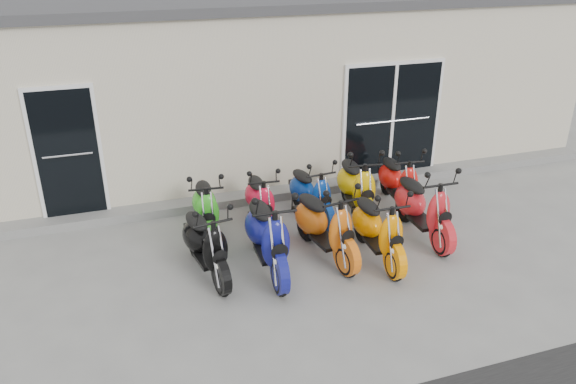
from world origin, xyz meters
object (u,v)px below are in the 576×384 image
object	(u,v)px
scooter_back_yellow	(357,179)
scooter_back_red	(260,194)
scooter_back_blue	(311,187)
scooter_back_extra	(399,175)
scooter_front_red	(424,199)
scooter_front_blue	(267,227)
scooter_front_orange_a	(325,217)
scooter_front_orange_b	(378,221)
scooter_front_black	(205,236)
scooter_back_green	(205,201)

from	to	relation	value
scooter_back_yellow	scooter_back_red	bearing A→B (deg)	-175.35
scooter_back_blue	scooter_back_extra	xyz separation A→B (m)	(1.63, -0.02, 0.02)
scooter_back_red	scooter_back_extra	size ratio (longest dim) A/B	0.96
scooter_back_blue	scooter_back_red	bearing A→B (deg)	173.86
scooter_back_extra	scooter_front_red	bearing A→B (deg)	-93.58
scooter_front_blue	scooter_back_extra	size ratio (longest dim) A/B	1.14
scooter_front_orange_a	scooter_back_extra	bearing A→B (deg)	23.65
scooter_front_blue	scooter_back_blue	distance (m)	1.74
scooter_back_red	scooter_front_orange_a	bearing A→B (deg)	-57.65
scooter_front_orange_a	scooter_front_orange_b	xyz separation A→B (m)	(0.71, -0.31, -0.03)
scooter_front_orange_a	scooter_front_blue	bearing A→B (deg)	176.80
scooter_front_orange_b	scooter_back_red	distance (m)	2.05
scooter_back_red	scooter_back_yellow	bearing A→B (deg)	0.78
scooter_front_black	scooter_back_red	distance (m)	1.61
scooter_back_extra	scooter_back_yellow	bearing A→B (deg)	-168.52
scooter_back_red	scooter_back_blue	world-z (taller)	scooter_back_blue
scooter_front_red	scooter_back_extra	size ratio (longest dim) A/B	1.10
scooter_front_blue	scooter_back_yellow	xyz separation A→B (m)	(1.92, 1.20, -0.02)
scooter_front_black	scooter_back_extra	size ratio (longest dim) A/B	1.02
scooter_front_orange_a	scooter_back_green	distance (m)	1.94
scooter_front_blue	scooter_back_yellow	world-z (taller)	scooter_front_blue
scooter_front_orange_a	scooter_back_blue	bearing A→B (deg)	69.91
scooter_front_black	scooter_back_yellow	bearing A→B (deg)	12.09
scooter_back_yellow	scooter_front_orange_a	bearing A→B (deg)	-123.73
scooter_front_blue	scooter_front_orange_a	bearing A→B (deg)	7.67
scooter_front_orange_a	scooter_back_yellow	size ratio (longest dim) A/B	0.98
scooter_front_red	scooter_back_yellow	size ratio (longest dim) A/B	0.99
scooter_front_blue	scooter_front_orange_a	world-z (taller)	scooter_front_blue
scooter_front_orange_a	scooter_front_orange_b	distance (m)	0.77
scooter_back_red	scooter_back_yellow	distance (m)	1.66
scooter_front_orange_b	scooter_back_yellow	distance (m)	1.46
scooter_back_green	scooter_back_extra	xyz separation A→B (m)	(3.40, 0.00, 0.00)
scooter_back_green	scooter_back_blue	distance (m)	1.77
scooter_back_red	scooter_back_yellow	size ratio (longest dim) A/B	0.87
scooter_front_orange_b	scooter_back_green	size ratio (longest dim) A/B	1.04
scooter_back_red	scooter_back_extra	world-z (taller)	scooter_back_extra
scooter_front_orange_b	scooter_back_yellow	world-z (taller)	scooter_back_yellow
scooter_back_red	scooter_back_yellow	world-z (taller)	scooter_back_yellow
scooter_front_orange_a	scooter_back_blue	size ratio (longest dim) A/B	1.12
scooter_front_blue	scooter_back_extra	distance (m)	3.06
scooter_back_green	scooter_back_blue	xyz separation A→B (m)	(1.77, 0.02, -0.02)
scooter_front_red	scooter_back_green	distance (m)	3.40
scooter_front_blue	scooter_back_yellow	size ratio (longest dim) A/B	1.04
scooter_back_blue	scooter_back_extra	size ratio (longest dim) A/B	0.97
scooter_front_red	scooter_back_blue	size ratio (longest dim) A/B	1.13
scooter_front_blue	scooter_front_orange_b	distance (m)	1.63
scooter_front_orange_a	scooter_front_red	world-z (taller)	scooter_front_red
scooter_front_black	scooter_front_orange_a	size ratio (longest dim) A/B	0.94
scooter_back_green	scooter_back_blue	bearing A→B (deg)	6.55
scooter_front_blue	scooter_front_orange_b	world-z (taller)	scooter_front_blue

